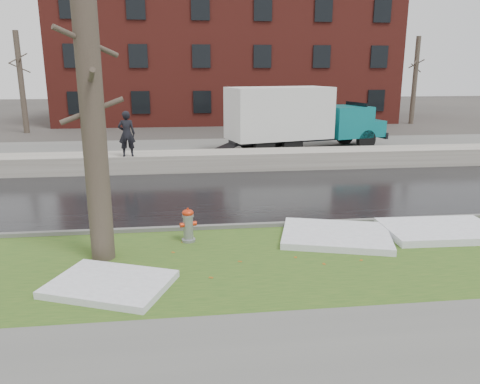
{
  "coord_description": "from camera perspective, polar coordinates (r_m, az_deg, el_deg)",
  "views": [
    {
      "loc": [
        -1.68,
        -10.66,
        4.11
      ],
      "look_at": [
        -0.24,
        1.06,
        1.0
      ],
      "focal_mm": 35.0,
      "sensor_mm": 36.0,
      "label": 1
    }
  ],
  "objects": [
    {
      "name": "bg_tree_center",
      "position": [
        36.92,
        -14.1,
        13.11
      ],
      "size": [
        1.4,
        1.62,
        6.5
      ],
      "color": "brown",
      "rests_on": "ground"
    },
    {
      "name": "box_truck",
      "position": [
        24.35,
        7.0,
        9.02
      ],
      "size": [
        9.85,
        4.2,
        3.26
      ],
      "rotation": [
        0.0,
        0.0,
        0.25
      ],
      "color": "black",
      "rests_on": "ground"
    },
    {
      "name": "worker",
      "position": [
        19.04,
        -13.65,
        6.92
      ],
      "size": [
        0.67,
        0.46,
        1.8
      ],
      "primitive_type": "imported",
      "rotation": [
        0.0,
        0.0,
        3.18
      ],
      "color": "black",
      "rests_on": "snowbank"
    },
    {
      "name": "verge",
      "position": [
        10.39,
        2.9,
        -8.43
      ],
      "size": [
        60.0,
        4.5,
        0.04
      ],
      "primitive_type": "cube",
      "color": "#284E1A",
      "rests_on": "ground"
    },
    {
      "name": "curb",
      "position": [
        12.45,
        1.14,
        -4.18
      ],
      "size": [
        60.0,
        0.15,
        0.14
      ],
      "primitive_type": "cube",
      "color": "slate",
      "rests_on": "ground"
    },
    {
      "name": "bg_tree_left",
      "position": [
        34.26,
        -25.13,
        12.1
      ],
      "size": [
        1.4,
        1.62,
        6.5
      ],
      "color": "brown",
      "rests_on": "ground"
    },
    {
      "name": "road",
      "position": [
        15.79,
        -0.65,
        -0.28
      ],
      "size": [
        60.0,
        7.0,
        0.03
      ],
      "primitive_type": "cube",
      "color": "black",
      "rests_on": "ground"
    },
    {
      "name": "sidewalk",
      "position": [
        7.18,
        8.35,
        -20.1
      ],
      "size": [
        60.0,
        3.0,
        0.05
      ],
      "primitive_type": "cube",
      "color": "slate",
      "rests_on": "ground"
    },
    {
      "name": "parking_lot",
      "position": [
        24.07,
        -2.91,
        4.94
      ],
      "size": [
        60.0,
        9.0,
        0.03
      ],
      "primitive_type": "cube",
      "color": "slate",
      "rests_on": "ground"
    },
    {
      "name": "snow_patch_side",
      "position": [
        12.99,
        23.21,
        -4.32
      ],
      "size": [
        2.86,
        1.89,
        0.18
      ],
      "primitive_type": "cube",
      "rotation": [
        0.0,
        0.0,
        -0.03
      ],
      "color": "white",
      "rests_on": "verge"
    },
    {
      "name": "tree",
      "position": [
        10.21,
        -17.55,
        9.06
      ],
      "size": [
        1.3,
        1.53,
        6.3
      ],
      "rotation": [
        0.0,
        0.0,
        -0.17
      ],
      "color": "brown",
      "rests_on": "verge"
    },
    {
      "name": "ground",
      "position": [
        11.54,
        1.84,
        -6.1
      ],
      "size": [
        120.0,
        120.0,
        0.0
      ],
      "primitive_type": "plane",
      "color": "#47423D",
      "rests_on": "ground"
    },
    {
      "name": "snow_patch_far",
      "position": [
        9.49,
        -15.55,
        -10.75
      ],
      "size": [
        2.64,
        2.31,
        0.14
      ],
      "primitive_type": "cube",
      "rotation": [
        0.0,
        0.0,
        -0.39
      ],
      "color": "white",
      "rests_on": "verge"
    },
    {
      "name": "bg_tree_right",
      "position": [
        38.91,
        20.54,
        12.7
      ],
      "size": [
        1.4,
        1.62,
        6.5
      ],
      "color": "brown",
      "rests_on": "ground"
    },
    {
      "name": "snow_patch_near",
      "position": [
        11.87,
        11.61,
        -5.19
      ],
      "size": [
        3.06,
        2.65,
        0.16
      ],
      "primitive_type": "cube",
      "rotation": [
        0.0,
        0.0,
        -0.29
      ],
      "color": "white",
      "rests_on": "verge"
    },
    {
      "name": "fire_hydrant",
      "position": [
        11.4,
        -6.35,
        -3.85
      ],
      "size": [
        0.42,
        0.39,
        0.85
      ],
      "rotation": [
        0.0,
        0.0,
        0.3
      ],
      "color": "gray",
      "rests_on": "verge"
    },
    {
      "name": "brick_building",
      "position": [
        40.83,
        -1.91,
        15.99
      ],
      "size": [
        26.0,
        12.0,
        10.0
      ],
      "primitive_type": "cube",
      "color": "maroon",
      "rests_on": "ground"
    },
    {
      "name": "snowbank",
      "position": [
        19.79,
        -2.01,
        3.86
      ],
      "size": [
        60.0,
        1.6,
        0.75
      ],
      "primitive_type": "cube",
      "color": "#B7B3A7",
      "rests_on": "ground"
    }
  ]
}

